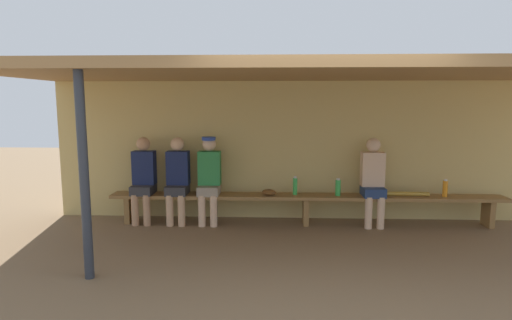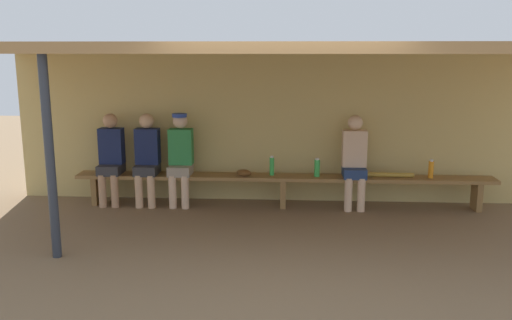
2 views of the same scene
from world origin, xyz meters
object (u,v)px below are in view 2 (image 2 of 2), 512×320
(support_post, at_px, (50,159))
(water_bottle_clear, at_px, (272,166))
(baseball_glove_tan, at_px, (244,173))
(baseball_bat, at_px, (382,175))
(bench, at_px, (283,181))
(player_rightmost, at_px, (354,158))
(player_in_white, at_px, (147,156))
(water_bottle_orange, at_px, (317,168))
(water_bottle_green, at_px, (431,169))
(player_leftmost, at_px, (180,155))
(player_in_red, at_px, (111,155))

(support_post, relative_size, water_bottle_clear, 7.82)
(baseball_glove_tan, distance_m, baseball_bat, 1.97)
(bench, distance_m, player_rightmost, 1.07)
(player_rightmost, height_order, baseball_bat, player_rightmost)
(player_in_white, relative_size, player_rightmost, 1.00)
(player_rightmost, height_order, water_bottle_clear, player_rightmost)
(player_in_white, relative_size, baseball_glove_tan, 5.56)
(bench, distance_m, water_bottle_orange, 0.52)
(player_rightmost, xyz_separation_m, water_bottle_clear, (-1.17, 0.02, -0.13))
(bench, bearing_deg, support_post, -139.57)
(player_in_white, xyz_separation_m, baseball_bat, (3.39, -0.00, -0.24))
(water_bottle_green, height_order, baseball_bat, water_bottle_green)
(baseball_bat, bearing_deg, water_bottle_orange, -177.87)
(water_bottle_green, distance_m, baseball_glove_tan, 2.65)
(player_in_white, xyz_separation_m, player_leftmost, (0.49, 0.00, 0.02))
(player_rightmost, relative_size, baseball_glove_tan, 5.56)
(player_in_red, bearing_deg, player_leftmost, 0.03)
(water_bottle_green, bearing_deg, player_in_white, 179.75)
(baseball_glove_tan, relative_size, baseball_bat, 0.27)
(player_in_red, distance_m, baseball_bat, 3.93)
(water_bottle_green, bearing_deg, player_in_red, 179.78)
(player_leftmost, bearing_deg, support_post, -114.89)
(support_post, bearing_deg, baseball_bat, 28.48)
(support_post, xyz_separation_m, water_bottle_clear, (2.30, 2.13, -0.51))
(bench, relative_size, player_leftmost, 4.46)
(bench, distance_m, water_bottle_clear, 0.27)
(player_in_red, xyz_separation_m, water_bottle_clear, (2.35, 0.02, -0.13))
(water_bottle_orange, bearing_deg, support_post, -144.76)
(player_in_red, xyz_separation_m, baseball_glove_tan, (1.95, -0.04, -0.22))
(water_bottle_clear, bearing_deg, support_post, -137.23)
(player_rightmost, relative_size, water_bottle_clear, 4.75)
(player_in_red, distance_m, water_bottle_green, 4.60)
(player_rightmost, bearing_deg, water_bottle_green, -0.95)
(player_in_white, bearing_deg, baseball_bat, -0.05)
(player_in_red, relative_size, water_bottle_orange, 5.02)
(bench, height_order, player_leftmost, player_leftmost)
(bench, xyz_separation_m, water_bottle_green, (2.08, -0.01, 0.20))
(baseball_glove_tan, bearing_deg, player_rightmost, 41.58)
(player_in_white, distance_m, water_bottle_orange, 2.47)
(water_bottle_green, bearing_deg, baseball_glove_tan, -179.56)
(baseball_bat, bearing_deg, player_rightmost, -179.46)
(player_rightmost, distance_m, water_bottle_clear, 1.18)
(player_leftmost, bearing_deg, water_bottle_green, -0.29)
(player_in_red, xyz_separation_m, water_bottle_green, (4.60, -0.02, -0.14))
(support_post, distance_m, player_rightmost, 4.08)
(player_in_white, relative_size, water_bottle_orange, 5.02)
(water_bottle_clear, bearing_deg, player_in_red, -179.41)
(player_leftmost, distance_m, water_bottle_clear, 1.33)
(water_bottle_green, xyz_separation_m, baseball_bat, (-0.68, 0.01, -0.09))
(water_bottle_clear, bearing_deg, water_bottle_green, -1.07)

